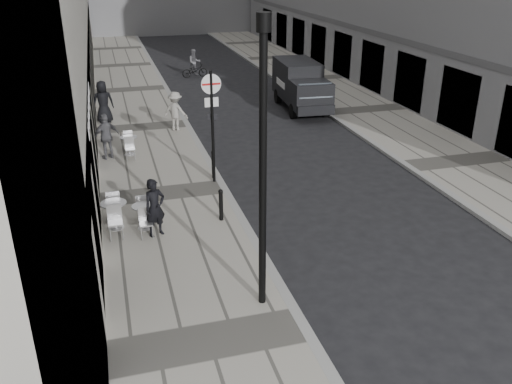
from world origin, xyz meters
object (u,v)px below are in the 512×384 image
Objects in this scene: cyclist at (195,66)px; sign_post at (212,112)px; lamppost at (263,157)px; walking_man at (155,208)px; panel_van at (300,83)px.

sign_post is at bearing -103.60° from cyclist.
lamppost reaches higher than cyclist.
lamppost is (1.92, -3.82, 2.63)m from walking_man.
panel_van is (6.21, 8.51, -1.24)m from sign_post.
sign_post is 7.25m from lamppost.
lamppost is 1.23× the size of panel_van.
walking_man is 14.60m from panel_van.
sign_post reaches higher than walking_man.
panel_van is at bearing 67.12° from lamppost.
lamppost is (-0.40, -7.16, 1.03)m from sign_post.
walking_man is 5.02m from lamppost.
walking_man is at bearing -126.95° from sign_post.
cyclist is (4.72, 20.89, -0.26)m from walking_man.
panel_van is at bearing 51.71° from sign_post.
walking_man is 4.37m from sign_post.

